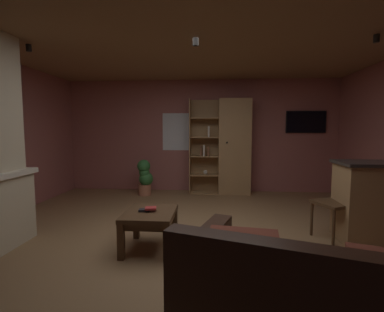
{
  "coord_description": "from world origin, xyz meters",
  "views": [
    {
      "loc": [
        0.29,
        -3.37,
        1.4
      ],
      "look_at": [
        0.0,
        0.4,
        1.05
      ],
      "focal_mm": 26.45,
      "sensor_mm": 36.0,
      "label": 1
    }
  ],
  "objects_px": {
    "table_book_1": "(151,208)",
    "potted_floor_plant": "(145,177)",
    "coffee_table": "(150,219)",
    "wall_mounted_tv": "(306,122)",
    "leather_couch": "(311,311)",
    "table_book_0": "(144,210)",
    "dining_chair": "(339,198)",
    "bookshelf_cabinet": "(230,147)"
  },
  "relations": [
    {
      "from": "table_book_1",
      "to": "potted_floor_plant",
      "type": "relative_size",
      "value": 0.17
    },
    {
      "from": "coffee_table",
      "to": "table_book_1",
      "type": "relative_size",
      "value": 5.33
    },
    {
      "from": "wall_mounted_tv",
      "to": "leather_couch",
      "type": "bearing_deg",
      "value": -106.7
    },
    {
      "from": "leather_couch",
      "to": "table_book_0",
      "type": "bearing_deg",
      "value": 133.07
    },
    {
      "from": "leather_couch",
      "to": "table_book_0",
      "type": "distance_m",
      "value": 2.06
    },
    {
      "from": "leather_couch",
      "to": "dining_chair",
      "type": "relative_size",
      "value": 1.95
    },
    {
      "from": "table_book_0",
      "to": "bookshelf_cabinet",
      "type": "bearing_deg",
      "value": 68.83
    },
    {
      "from": "bookshelf_cabinet",
      "to": "table_book_1",
      "type": "height_order",
      "value": "bookshelf_cabinet"
    },
    {
      "from": "bookshelf_cabinet",
      "to": "potted_floor_plant",
      "type": "height_order",
      "value": "bookshelf_cabinet"
    },
    {
      "from": "leather_couch",
      "to": "coffee_table",
      "type": "bearing_deg",
      "value": 131.67
    },
    {
      "from": "coffee_table",
      "to": "dining_chair",
      "type": "distance_m",
      "value": 2.43
    },
    {
      "from": "dining_chair",
      "to": "table_book_0",
      "type": "bearing_deg",
      "value": -167.62
    },
    {
      "from": "coffee_table",
      "to": "table_book_1",
      "type": "distance_m",
      "value": 0.13
    },
    {
      "from": "leather_couch",
      "to": "bookshelf_cabinet",
      "type": "bearing_deg",
      "value": 92.92
    },
    {
      "from": "coffee_table",
      "to": "table_book_0",
      "type": "xyz_separation_m",
      "value": [
        -0.07,
        -0.0,
        0.1
      ]
    },
    {
      "from": "coffee_table",
      "to": "wall_mounted_tv",
      "type": "relative_size",
      "value": 0.81
    },
    {
      "from": "leather_couch",
      "to": "wall_mounted_tv",
      "type": "relative_size",
      "value": 2.1
    },
    {
      "from": "table_book_0",
      "to": "wall_mounted_tv",
      "type": "bearing_deg",
      "value": 48.9
    },
    {
      "from": "table_book_1",
      "to": "potted_floor_plant",
      "type": "distance_m",
      "value": 2.82
    },
    {
      "from": "bookshelf_cabinet",
      "to": "dining_chair",
      "type": "distance_m",
      "value": 2.84
    },
    {
      "from": "bookshelf_cabinet",
      "to": "wall_mounted_tv",
      "type": "xyz_separation_m",
      "value": [
        1.65,
        0.21,
        0.55
      ]
    },
    {
      "from": "coffee_table",
      "to": "table_book_1",
      "type": "bearing_deg",
      "value": -18.8
    },
    {
      "from": "bookshelf_cabinet",
      "to": "coffee_table",
      "type": "height_order",
      "value": "bookshelf_cabinet"
    },
    {
      "from": "table_book_1",
      "to": "potted_floor_plant",
      "type": "height_order",
      "value": "potted_floor_plant"
    },
    {
      "from": "table_book_0",
      "to": "wall_mounted_tv",
      "type": "xyz_separation_m",
      "value": [
        2.83,
        3.24,
        1.11
      ]
    },
    {
      "from": "coffee_table",
      "to": "potted_floor_plant",
      "type": "height_order",
      "value": "potted_floor_plant"
    },
    {
      "from": "bookshelf_cabinet",
      "to": "table_book_1",
      "type": "xyz_separation_m",
      "value": [
        -1.1,
        -3.03,
        -0.53
      ]
    },
    {
      "from": "leather_couch",
      "to": "table_book_0",
      "type": "height_order",
      "value": "leather_couch"
    },
    {
      "from": "wall_mounted_tv",
      "to": "potted_floor_plant",
      "type": "bearing_deg",
      "value": -171.5
    },
    {
      "from": "bookshelf_cabinet",
      "to": "table_book_0",
      "type": "xyz_separation_m",
      "value": [
        -1.17,
        -3.03,
        -0.56
      ]
    },
    {
      "from": "dining_chair",
      "to": "potted_floor_plant",
      "type": "height_order",
      "value": "dining_chair"
    },
    {
      "from": "bookshelf_cabinet",
      "to": "potted_floor_plant",
      "type": "xyz_separation_m",
      "value": [
        -1.84,
        -0.31,
        -0.63
      ]
    },
    {
      "from": "leather_couch",
      "to": "potted_floor_plant",
      "type": "xyz_separation_m",
      "value": [
        -2.07,
        4.22,
        0.1
      ]
    },
    {
      "from": "leather_couch",
      "to": "table_book_0",
      "type": "xyz_separation_m",
      "value": [
        -1.4,
        1.5,
        0.16
      ]
    },
    {
      "from": "table_book_1",
      "to": "coffee_table",
      "type": "bearing_deg",
      "value": 161.2
    },
    {
      "from": "table_book_1",
      "to": "dining_chair",
      "type": "xyz_separation_m",
      "value": [
        2.35,
        0.53,
        0.04
      ]
    },
    {
      "from": "wall_mounted_tv",
      "to": "coffee_table",
      "type": "bearing_deg",
      "value": -130.46
    },
    {
      "from": "table_book_0",
      "to": "potted_floor_plant",
      "type": "distance_m",
      "value": 2.8
    },
    {
      "from": "table_book_0",
      "to": "table_book_1",
      "type": "relative_size",
      "value": 0.94
    },
    {
      "from": "leather_couch",
      "to": "wall_mounted_tv",
      "type": "height_order",
      "value": "wall_mounted_tv"
    },
    {
      "from": "coffee_table",
      "to": "table_book_0",
      "type": "distance_m",
      "value": 0.12
    },
    {
      "from": "table_book_1",
      "to": "wall_mounted_tv",
      "type": "height_order",
      "value": "wall_mounted_tv"
    }
  ]
}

